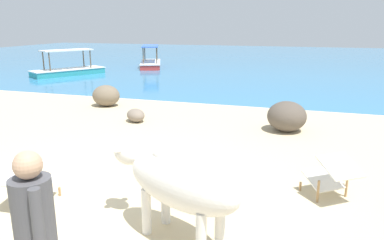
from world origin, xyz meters
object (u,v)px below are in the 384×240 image
(person_standing, at_px, (36,231))
(deck_chair_near, at_px, (27,180))
(cow, at_px, (178,181))
(boat_teal, at_px, (68,70))
(deck_chair_far, at_px, (332,174))
(boat_red, at_px, (151,62))

(person_standing, bearing_deg, deck_chair_near, 84.79)
(cow, relative_size, boat_teal, 0.54)
(deck_chair_far, xyz_separation_m, boat_red, (-9.64, 15.33, -0.13))
(boat_teal, height_order, boat_red, same)
(person_standing, xyz_separation_m, boat_red, (-7.23, 18.69, -0.70))
(deck_chair_near, xyz_separation_m, person_standing, (1.73, -1.81, 0.56))
(cow, bearing_deg, deck_chair_far, -112.21)
(cow, xyz_separation_m, deck_chair_far, (1.80, 1.71, -0.38))
(cow, distance_m, boat_red, 18.77)
(deck_chair_near, bearing_deg, person_standing, -140.63)
(deck_chair_near, bearing_deg, boat_red, 13.70)
(deck_chair_near, distance_m, boat_teal, 14.67)
(deck_chair_near, distance_m, deck_chair_far, 4.43)
(cow, distance_m, deck_chair_near, 2.38)
(boat_teal, bearing_deg, boat_red, 0.64)
(person_standing, relative_size, boat_red, 0.42)
(deck_chair_far, xyz_separation_m, person_standing, (-2.41, -3.35, 0.56))
(person_standing, relative_size, boat_teal, 0.43)
(deck_chair_far, height_order, boat_teal, boat_teal)
(cow, height_order, boat_red, boat_red)
(deck_chair_far, distance_m, boat_red, 18.11)
(deck_chair_far, bearing_deg, boat_red, -5.24)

